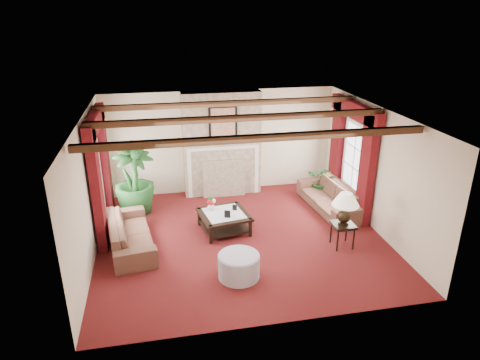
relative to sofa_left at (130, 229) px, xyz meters
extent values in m
plane|color=#470C11|center=(2.31, -0.12, -0.41)|extent=(6.00, 6.00, 0.00)
plane|color=white|center=(2.31, -0.12, 2.29)|extent=(6.00, 6.00, 0.00)
cube|color=beige|center=(2.31, 2.63, 0.94)|extent=(6.00, 0.02, 2.70)
cube|color=beige|center=(-0.69, -0.12, 0.94)|extent=(0.02, 5.50, 2.70)
cube|color=beige|center=(5.31, -0.12, 0.94)|extent=(0.02, 5.50, 2.70)
imported|color=#390F1E|center=(0.00, 0.00, 0.00)|extent=(2.26, 1.18, 0.82)
imported|color=#390F1E|center=(4.73, 0.89, 0.01)|extent=(2.28, 1.01, 0.85)
imported|color=black|center=(0.07, 1.62, 0.07)|extent=(2.48, 2.57, 0.96)
imported|color=black|center=(4.85, 1.68, -0.08)|extent=(1.61, 1.61, 0.66)
cylinder|color=#9996AA|center=(1.98, -1.50, -0.19)|extent=(0.77, 0.77, 0.45)
imported|color=silver|center=(1.75, 0.53, 0.10)|extent=(0.26, 0.26, 0.17)
imported|color=black|center=(2.18, 0.04, 0.16)|extent=(0.24, 0.23, 0.29)
camera|label=1|loc=(0.71, -8.04, 4.19)|focal=32.00mm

